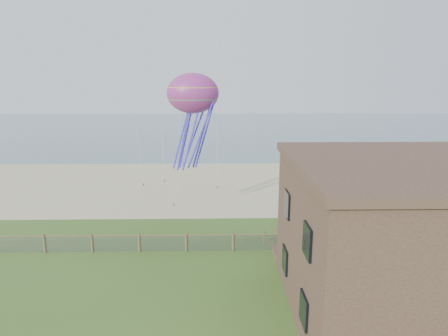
{
  "coord_description": "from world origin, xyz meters",
  "views": [
    {
      "loc": [
        1.93,
        -17.8,
        11.07
      ],
      "look_at": [
        2.45,
        8.0,
        5.03
      ],
      "focal_mm": 32.0,
      "sensor_mm": 36.0,
      "label": 1
    }
  ],
  "objects": [
    {
      "name": "ground",
      "position": [
        0.0,
        0.0,
        0.0
      ],
      "size": [
        160.0,
        160.0,
        0.0
      ],
      "primitive_type": "plane",
      "color": "#3A5C1F",
      "rests_on": "ground"
    },
    {
      "name": "motel_deck",
      "position": [
        13.0,
        5.0,
        0.25
      ],
      "size": [
        15.0,
        2.0,
        0.5
      ],
      "primitive_type": "cube",
      "color": "brown",
      "rests_on": "ground"
    },
    {
      "name": "picnic_table",
      "position": [
        6.77,
        1.59,
        0.41
      ],
      "size": [
        2.24,
        1.9,
        0.82
      ],
      "primitive_type": null,
      "rotation": [
        0.0,
        0.0,
        -0.24
      ],
      "color": "brown",
      "rests_on": "ground"
    },
    {
      "name": "chainlink_fence",
      "position": [
        0.0,
        6.0,
        0.55
      ],
      "size": [
        36.2,
        0.2,
        1.25
      ],
      "primitive_type": null,
      "color": "brown",
      "rests_on": "ground"
    },
    {
      "name": "ocean",
      "position": [
        0.0,
        66.0,
        0.0
      ],
      "size": [
        160.0,
        68.0,
        0.02
      ],
      "primitive_type": "cube",
      "color": "slate",
      "rests_on": "ground"
    },
    {
      "name": "sand_beach",
      "position": [
        0.0,
        22.0,
        0.0
      ],
      "size": [
        72.0,
        20.0,
        0.02
      ],
      "primitive_type": "cube",
      "color": "#C1B18C",
      "rests_on": "ground"
    },
    {
      "name": "octopus_kite",
      "position": [
        0.22,
        12.25,
        7.77
      ],
      "size": [
        3.95,
        2.97,
        7.65
      ],
      "primitive_type": null,
      "rotation": [
        0.0,
        0.0,
        -0.1
      ],
      "color": "#F83E27"
    }
  ]
}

